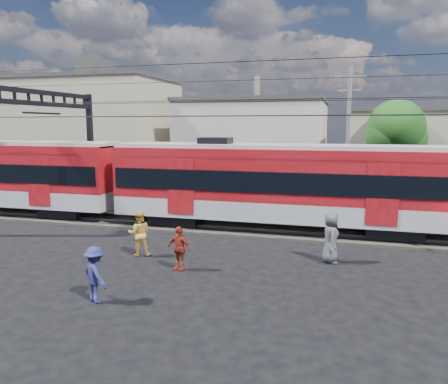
# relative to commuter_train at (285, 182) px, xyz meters

# --- Properties ---
(ground) EXTENTS (120.00, 120.00, 0.00)m
(ground) POSITION_rel_commuter_train_xyz_m (-3.20, -8.00, -2.40)
(ground) COLOR black
(ground) RESTS_ON ground
(track_bed) EXTENTS (70.00, 3.40, 0.12)m
(track_bed) POSITION_rel_commuter_train_xyz_m (-3.20, 0.00, -2.34)
(track_bed) COLOR #2D2823
(track_bed) RESTS_ON ground
(rail_near) EXTENTS (70.00, 0.12, 0.12)m
(rail_near) POSITION_rel_commuter_train_xyz_m (-3.20, -0.75, -2.22)
(rail_near) COLOR #59544C
(rail_near) RESTS_ON track_bed
(rail_far) EXTENTS (70.00, 0.12, 0.12)m
(rail_far) POSITION_rel_commuter_train_xyz_m (-3.20, 0.75, -2.22)
(rail_far) COLOR #59544C
(rail_far) RESTS_ON track_bed
(commuter_train) EXTENTS (50.30, 3.08, 4.17)m
(commuter_train) POSITION_rel_commuter_train_xyz_m (0.00, 0.00, 0.00)
(commuter_train) COLOR black
(commuter_train) RESTS_ON ground
(catenary) EXTENTS (70.00, 9.30, 7.52)m
(catenary) POSITION_rel_commuter_train_xyz_m (-11.85, -0.00, 2.73)
(catenary) COLOR black
(catenary) RESTS_ON ground
(building_west) EXTENTS (14.28, 10.20, 9.30)m
(building_west) POSITION_rel_commuter_train_xyz_m (-20.20, 16.00, 2.25)
(building_west) COLOR tan
(building_west) RESTS_ON ground
(building_midwest) EXTENTS (12.24, 12.24, 7.30)m
(building_midwest) POSITION_rel_commuter_train_xyz_m (-5.20, 19.00, 1.25)
(building_midwest) COLOR #BAB1A3
(building_midwest) RESTS_ON ground
(utility_pole_mid) EXTENTS (1.80, 0.24, 8.50)m
(utility_pole_mid) POSITION_rel_commuter_train_xyz_m (2.80, 7.00, 2.13)
(utility_pole_mid) COLOR slate
(utility_pole_mid) RESTS_ON ground
(tree_near) EXTENTS (3.82, 3.64, 6.72)m
(tree_near) POSITION_rel_commuter_train_xyz_m (5.99, 10.09, 2.26)
(tree_near) COLOR #382619
(tree_near) RESTS_ON ground
(pedestrian_b) EXTENTS (1.06, 0.96, 1.79)m
(pedestrian_b) POSITION_rel_commuter_train_xyz_m (-4.92, -5.39, -1.51)
(pedestrian_b) COLOR gold
(pedestrian_b) RESTS_ON ground
(pedestrian_c) EXTENTS (1.23, 1.08, 1.65)m
(pedestrian_c) POSITION_rel_commuter_train_xyz_m (-4.09, -9.86, -1.58)
(pedestrian_c) COLOR navy
(pedestrian_c) RESTS_ON ground
(pedestrian_d) EXTENTS (0.99, 0.60, 1.58)m
(pedestrian_d) POSITION_rel_commuter_train_xyz_m (-2.79, -6.59, -1.61)
(pedestrian_d) COLOR maroon
(pedestrian_d) RESTS_ON ground
(pedestrian_e) EXTENTS (0.76, 1.02, 1.89)m
(pedestrian_e) POSITION_rel_commuter_train_xyz_m (2.31, -4.26, -1.46)
(pedestrian_e) COLOR #49494D
(pedestrian_e) RESTS_ON ground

